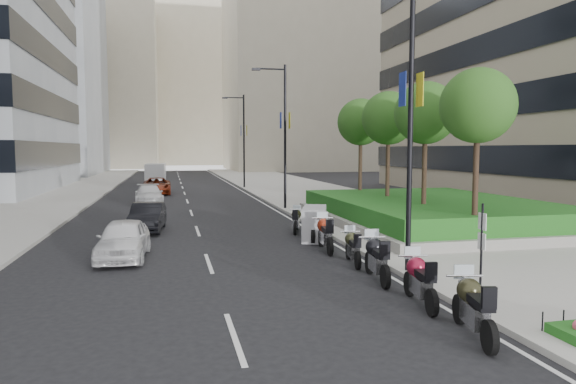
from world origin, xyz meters
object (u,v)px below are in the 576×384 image
object	(u,v)px
car_c	(149,195)
motorcycle_4	(325,234)
motorcycle_2	(377,259)
motorcycle_5	(314,224)
car_a	(123,239)
lamp_post_1	(283,129)
motorcycle_0	(473,307)
parking_sign	(482,245)
motorcycle_1	(419,280)
delivery_van	(156,174)
car_d	(157,186)
lamp_post_0	(406,108)
car_b	(148,217)
lamp_post_2	(242,136)
motorcycle_6	(296,220)
motorcycle_3	(353,248)

from	to	relation	value
car_c	motorcycle_4	bearing A→B (deg)	-72.64
motorcycle_2	motorcycle_5	distance (m)	6.81
motorcycle_5	car_a	xyz separation A→B (m)	(-7.53, -2.02, -0.01)
lamp_post_1	motorcycle_0	distance (m)	22.53
parking_sign	motorcycle_5	size ratio (longest dim) A/B	1.01
motorcycle_1	delivery_van	size ratio (longest dim) A/B	0.43
motorcycle_0	car_d	bearing A→B (deg)	24.24
motorcycle_5	car_c	world-z (taller)	motorcycle_5
car_c	lamp_post_0	bearing A→B (deg)	-73.52
motorcycle_2	car_b	xyz separation A→B (m)	(-6.90, 10.89, 0.01)
lamp_post_2	motorcycle_6	size ratio (longest dim) A/B	4.51
car_a	motorcycle_5	bearing A→B (deg)	17.92
lamp_post_0	motorcycle_4	distance (m)	6.18
motorcycle_6	lamp_post_0	bearing A→B (deg)	-154.46
lamp_post_1	delivery_van	bearing A→B (deg)	107.13
motorcycle_6	delivery_van	size ratio (longest dim) A/B	0.37
car_d	delivery_van	xyz separation A→B (m)	(-0.40, 13.41, 0.33)
motorcycle_2	motorcycle_5	world-z (taller)	motorcycle_5
motorcycle_3	car_c	size ratio (longest dim) A/B	0.46
motorcycle_6	car_c	world-z (taller)	car_c
lamp_post_0	car_c	world-z (taller)	lamp_post_0
motorcycle_4	car_a	xyz separation A→B (m)	(-7.30, 0.25, 0.05)
parking_sign	motorcycle_1	xyz separation A→B (m)	(-1.58, 0.16, -0.84)
motorcycle_3	motorcycle_6	distance (m)	6.84
motorcycle_5	motorcycle_6	world-z (taller)	motorcycle_5
motorcycle_5	motorcycle_1	bearing A→B (deg)	-161.18
lamp_post_0	car_d	xyz separation A→B (m)	(-7.97, 30.77, -4.37)
lamp_post_0	lamp_post_1	xyz separation A→B (m)	(0.00, 17.00, 0.00)
parking_sign	motorcycle_0	bearing A→B (deg)	-126.78
lamp_post_1	motorcycle_2	bearing A→B (deg)	-93.37
motorcycle_4	motorcycle_2	bearing A→B (deg)	-171.80
motorcycle_4	car_d	bearing A→B (deg)	20.33
lamp_post_0	motorcycle_3	world-z (taller)	lamp_post_0
parking_sign	motorcycle_0	size ratio (longest dim) A/B	1.08
lamp_post_0	parking_sign	distance (m)	4.74
parking_sign	car_b	world-z (taller)	parking_sign
car_d	car_a	bearing A→B (deg)	-91.15
car_a	motorcycle_1	bearing A→B (deg)	-40.81
motorcycle_4	car_c	size ratio (longest dim) A/B	0.53
motorcycle_3	motorcycle_6	size ratio (longest dim) A/B	1.05
lamp_post_1	car_b	size ratio (longest dim) A/B	2.26
lamp_post_0	motorcycle_2	distance (m)	4.55
car_c	delivery_van	bearing A→B (deg)	86.59
motorcycle_3	car_d	xyz separation A→B (m)	(-7.02, 28.97, 0.14)
car_a	lamp_post_0	bearing A→B (deg)	-24.49
lamp_post_1	motorcycle_5	xyz separation A→B (m)	(-0.97, -10.58, -4.37)
car_a	motorcycle_4	bearing A→B (deg)	0.93
motorcycle_0	motorcycle_4	size ratio (longest dim) A/B	0.96
lamp_post_1	motorcycle_6	size ratio (longest dim) A/B	4.51
motorcycle_3	car_d	distance (m)	29.81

